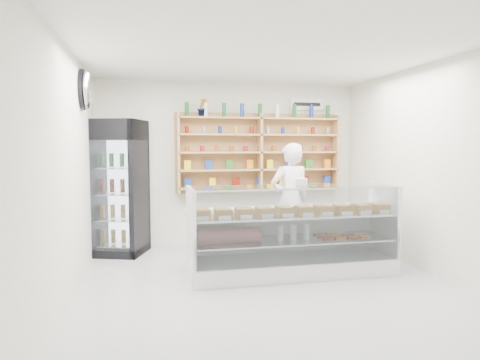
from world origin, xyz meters
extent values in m
plane|color=#A4A3A8|center=(0.00, 0.00, 0.00)|extent=(5.00, 5.00, 0.00)
plane|color=white|center=(0.00, 0.00, 2.80)|extent=(5.00, 5.00, 0.00)
plane|color=silver|center=(0.00, 2.50, 1.40)|extent=(4.50, 0.00, 4.50)
plane|color=silver|center=(0.00, -2.50, 1.40)|extent=(4.50, 0.00, 4.50)
plane|color=silver|center=(-2.25, 0.00, 1.40)|extent=(0.00, 5.00, 5.00)
plane|color=silver|center=(2.25, 0.00, 1.40)|extent=(0.00, 5.00, 5.00)
cube|color=white|center=(0.46, 0.50, 0.11)|extent=(2.73, 0.77, 0.23)
cube|color=white|center=(0.46, 0.86, 0.51)|extent=(2.73, 0.05, 0.57)
cube|color=silver|center=(0.46, 0.50, 0.46)|extent=(2.62, 0.68, 0.02)
cube|color=silver|center=(0.46, 0.50, 0.80)|extent=(2.68, 0.71, 0.02)
cube|color=silver|center=(0.46, 0.13, 0.71)|extent=(2.68, 0.11, 0.95)
cube|color=silver|center=(0.46, 0.46, 1.18)|extent=(2.68, 0.54, 0.01)
imported|color=silver|center=(0.74, 1.43, 0.88)|extent=(0.69, 0.50, 1.75)
cube|color=black|center=(-1.85, 2.14, 1.06)|extent=(0.96, 0.95, 2.11)
cube|color=#3A053E|center=(-1.73, 1.81, 1.96)|extent=(0.71, 0.27, 0.30)
cube|color=silver|center=(-1.73, 1.80, 0.96)|extent=(0.61, 0.22, 1.67)
cube|color=tan|center=(-0.90, 2.34, 1.59)|extent=(0.04, 0.28, 1.33)
cube|color=tan|center=(0.50, 2.34, 1.59)|extent=(0.04, 0.28, 1.33)
cube|color=tan|center=(1.90, 2.34, 1.59)|extent=(0.04, 0.28, 1.33)
cube|color=tan|center=(0.50, 2.34, 1.00)|extent=(2.80, 0.28, 0.03)
cube|color=tan|center=(0.50, 2.34, 1.30)|extent=(2.80, 0.28, 0.03)
cube|color=tan|center=(0.50, 2.34, 1.60)|extent=(2.80, 0.28, 0.03)
cube|color=tan|center=(0.50, 2.34, 1.90)|extent=(2.80, 0.28, 0.03)
cube|color=tan|center=(0.50, 2.34, 2.18)|extent=(2.80, 0.28, 0.03)
imported|color=#1E6626|center=(-0.49, 2.34, 2.34)|extent=(0.17, 0.14, 0.30)
ellipsoid|color=silver|center=(-2.17, 1.20, 2.45)|extent=(0.15, 0.50, 0.50)
cube|color=white|center=(1.40, 2.47, 2.45)|extent=(0.62, 0.03, 0.20)
camera|label=1|loc=(-1.41, -4.81, 1.71)|focal=32.00mm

